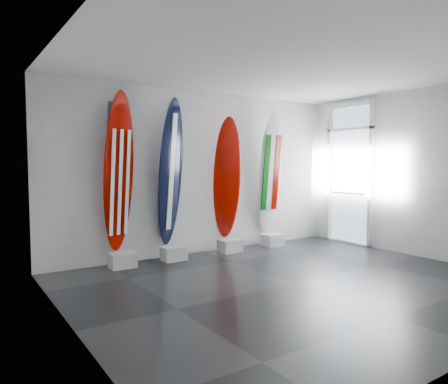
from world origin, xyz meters
TOP-DOWN VIEW (x-y plane):
  - floor at (0.00, 0.00)m, footprint 6.00×6.00m
  - ceiling at (0.00, 0.00)m, footprint 6.00×6.00m
  - wall_back at (0.00, 2.50)m, footprint 6.00×0.00m
  - wall_left at (-3.00, 0.00)m, footprint 0.00×5.00m
  - wall_right at (3.00, 0.00)m, footprint 0.00×5.00m
  - display_block_usa at (-1.71, 2.18)m, footprint 0.40×0.30m
  - surfboard_usa at (-1.71, 2.28)m, footprint 0.65×0.46m
  - display_block_navy at (-0.79, 2.18)m, footprint 0.40×0.30m
  - surfboard_navy at (-0.79, 2.28)m, footprint 0.66×0.51m
  - display_block_swiss at (0.39, 2.18)m, footprint 0.40×0.30m
  - surfboard_swiss at (0.39, 2.28)m, footprint 0.64×0.59m
  - display_block_italy at (1.44, 2.18)m, footprint 0.40×0.30m
  - surfboard_italy at (1.44, 2.28)m, footprint 0.57×0.36m
  - wall_outlet at (-2.45, 2.48)m, footprint 0.09×0.02m
  - glass_door at (2.97, 1.55)m, footprint 0.12×1.16m
  - balcony at (4.30, 1.55)m, footprint 2.80×2.20m

SIDE VIEW (x-z plane):
  - floor at x=0.00m, z-range 0.00..0.00m
  - display_block_usa at x=-1.71m, z-range 0.00..0.24m
  - display_block_navy at x=-0.79m, z-range 0.00..0.24m
  - display_block_swiss at x=0.39m, z-range 0.00..0.24m
  - display_block_italy at x=1.44m, z-range 0.00..0.24m
  - wall_outlet at x=-2.45m, z-range 0.28..0.41m
  - balcony at x=4.30m, z-range -0.10..1.10m
  - surfboard_swiss at x=0.39m, z-range 0.23..2.54m
  - glass_door at x=2.97m, z-range 0.00..2.85m
  - surfboard_italy at x=1.44m, z-range 0.24..2.72m
  - wall_back at x=0.00m, z-range -1.50..4.50m
  - wall_left at x=-3.00m, z-range -1.00..4.00m
  - wall_right at x=3.00m, z-range -1.00..4.00m
  - surfboard_navy at x=-0.79m, z-range 0.24..2.79m
  - surfboard_usa at x=-1.71m, z-range 0.24..2.82m
  - ceiling at x=0.00m, z-range 3.00..3.00m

